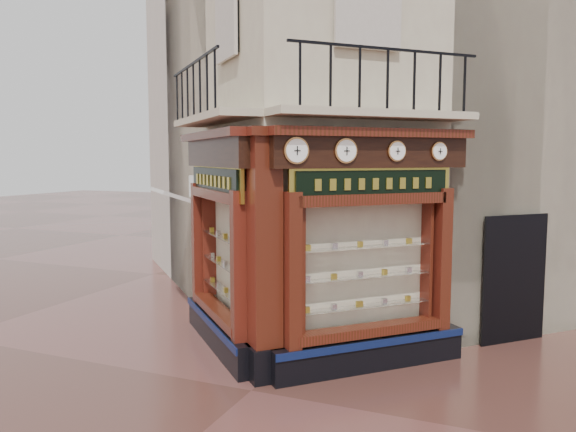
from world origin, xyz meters
The scene contains 15 objects.
ground centered at (0.00, 0.00, 0.00)m, with size 80.00×80.00×0.00m, color #4D2B24.
main_building centered at (0.00, 6.16, 6.00)m, with size 8.00×8.00×12.00m, color beige.
neighbour_left centered at (-2.47, 8.63, 5.50)m, with size 8.00×8.00×11.00m, color beige.
neighbour_right centered at (2.47, 8.63, 5.50)m, with size 8.00×8.00×11.00m, color beige.
shopfront_left centered at (-1.41, 1.57, 1.98)m, with size 2.86×2.86×3.98m.
shopfront_right centered at (1.41, 1.57, 1.98)m, with size 2.86×2.86×3.98m.
corner_pilaster centered at (0.00, 0.50, 1.95)m, with size 0.85×0.85×3.98m.
balcony centered at (0.00, 1.49, 4.22)m, with size 5.94×2.97×1.03m.
clock_a centered at (0.55, 0.45, 3.62)m, with size 0.32×0.32×0.40m.
clock_b centered at (1.14, 1.03, 3.62)m, with size 0.31×0.31×0.39m.
clock_c centered at (1.79, 1.68, 3.62)m, with size 0.27×0.27×0.33m.
clock_d centered at (2.37, 2.27, 3.62)m, with size 0.26×0.26×0.31m.
awning centered at (-3.28, 3.07, 0.00)m, with size 1.68×1.01×0.08m, color silver, non-canonical shape.
signboard_left centered at (-1.46, 1.51, 3.10)m, with size 2.29×2.29×0.61m.
signboard_right centered at (1.46, 1.51, 3.10)m, with size 2.13×2.13×0.57m.
Camera 1 is at (3.67, -7.33, 3.52)m, focal length 35.00 mm.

